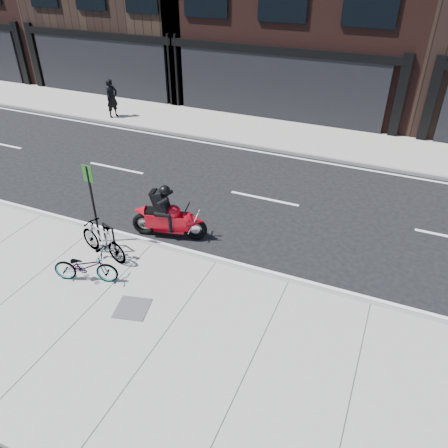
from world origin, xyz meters
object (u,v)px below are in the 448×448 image
at_px(pedestrian, 112,98).
at_px(motorcycle, 172,217).
at_px(utility_grate, 132,308).
at_px(bike_rack, 109,235).
at_px(bicycle_rear, 103,240).
at_px(bicycle_front, 85,266).
at_px(sign_post, 92,198).

bearing_deg(pedestrian, motorcycle, -122.83).
height_order(pedestrian, utility_grate, pedestrian).
relative_size(bike_rack, utility_grate, 1.06).
height_order(bicycle_rear, utility_grate, bicycle_rear).
bearing_deg(bike_rack, bicycle_front, -79.59).
bearing_deg(sign_post, pedestrian, 126.25).
bearing_deg(bicycle_front, utility_grate, -123.38).
distance_m(bicycle_rear, sign_post, 1.18).
bearing_deg(sign_post, utility_grate, -36.45).
distance_m(bicycle_front, utility_grate, 1.70).
bearing_deg(bike_rack, pedestrian, 124.83).
height_order(bicycle_front, sign_post, sign_post).
bearing_deg(pedestrian, bike_rack, -132.15).
bearing_deg(bicycle_front, motorcycle, -37.19).
xyz_separation_m(pedestrian, utility_grate, (8.24, -10.96, -0.90)).
height_order(bike_rack, bicycle_rear, bicycle_rear).
xyz_separation_m(bicycle_rear, utility_grate, (1.81, -1.44, -0.51)).
bearing_deg(bicycle_rear, bicycle_front, 25.66).
height_order(bicycle_front, bicycle_rear, bicycle_rear).
bearing_deg(bicycle_front, bike_rack, -7.81).
height_order(bicycle_front, pedestrian, pedestrian).
bearing_deg(pedestrian, bicycle_rear, -132.92).
distance_m(utility_grate, sign_post, 3.37).
xyz_separation_m(pedestrian, sign_post, (5.88, -9.01, 0.51)).
distance_m(bicycle_rear, pedestrian, 11.49).
relative_size(bicycle_rear, pedestrian, 0.95).
relative_size(bicycle_rear, motorcycle, 0.77).
xyz_separation_m(bicycle_rear, pedestrian, (-6.43, 9.52, 0.39)).
relative_size(bike_rack, bicycle_front, 0.49).
distance_m(bike_rack, utility_grate, 2.58).
bearing_deg(sign_post, bicycle_rear, -39.56).
relative_size(bike_rack, pedestrian, 0.44).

